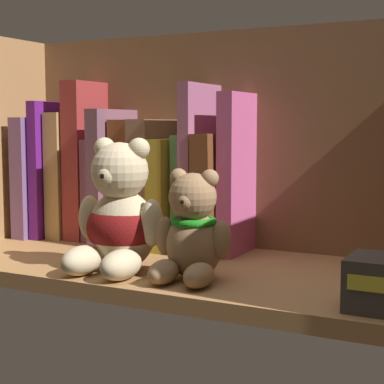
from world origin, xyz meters
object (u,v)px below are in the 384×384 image
object	(u,v)px
book_3	(88,160)
teddy_bear_smaller	(192,233)
book_1	(59,169)
book_11	(221,192)
book_12	(240,173)
book_5	(120,176)
book_9	(192,192)
book_2	(72,175)
teddy_bear_larger	(120,219)
book_4	(105,189)
book_8	(176,193)
book_6	(137,181)
book_7	(157,182)
book_0	(47,176)
book_10	(206,168)

from	to	relation	value
book_3	teddy_bear_smaller	distance (cm)	33.21
book_1	book_11	size ratio (longest dim) A/B	1.29
book_3	book_12	bearing A→B (deg)	0.00
book_5	book_12	xyz separation A→B (cm)	(20.01, 0.00, 1.05)
book_1	book_9	world-z (taller)	book_1
book_2	teddy_bear_larger	size ratio (longest dim) A/B	1.21
book_4	book_9	xyz separation A→B (cm)	(15.28, 0.00, 0.39)
book_2	book_8	world-z (taller)	book_2
book_3	book_6	distance (cm)	9.58
teddy_bear_larger	teddy_bear_smaller	bearing A→B (deg)	-1.60
book_6	book_8	distance (cm)	6.90
book_7	teddy_bear_smaller	xyz separation A→B (cm)	(14.77, -17.42, -3.84)
book_0	book_4	distance (cm)	11.69
book_0	book_4	xyz separation A→B (cm)	(11.57, 0.00, -1.69)
book_1	book_12	xyz separation A→B (cm)	(31.90, 0.00, 0.38)
book_7	book_1	bearing A→B (deg)	180.00
book_1	book_10	bearing A→B (deg)	0.00
teddy_bear_smaller	book_12	bearing A→B (deg)	94.62
book_6	book_12	size ratio (longest dim) A/B	0.84
book_0	book_2	world-z (taller)	book_2
book_7	book_9	bearing A→B (deg)	0.00
book_11	book_1	bearing A→B (deg)	180.00
book_4	book_8	size ratio (longest dim) A/B	0.98
book_3	teddy_bear_smaller	world-z (taller)	book_3
book_12	book_5	bearing A→B (deg)	-180.00
book_2	book_3	world-z (taller)	book_3
book_6	book_11	world-z (taller)	book_6
book_5	book_10	bearing A→B (deg)	0.00
book_0	book_1	distance (cm)	2.76
book_0	teddy_bear_smaller	size ratio (longest dim) A/B	1.48
book_11	teddy_bear_larger	xyz separation A→B (cm)	(-5.91, -17.14, -1.93)
teddy_bear_larger	book_1	bearing A→B (deg)	143.53
book_4	book_9	world-z (taller)	book_9
book_1	book_7	world-z (taller)	book_1
book_4	teddy_bear_smaller	distance (cm)	29.91
book_10	book_9	bearing A→B (deg)	180.00
teddy_bear_smaller	book_4	bearing A→B (deg)	144.25
book_4	book_7	distance (cm)	9.55
teddy_bear_larger	book_6	bearing A→B (deg)	115.62
book_7	book_10	distance (cm)	8.41
book_12	teddy_bear_larger	xyz separation A→B (cm)	(-8.71, -17.14, -4.72)
book_8	book_10	size ratio (longest dim) A/B	0.67
book_12	teddy_bear_larger	size ratio (longest dim) A/B	1.36
book_6	book_9	xyz separation A→B (cm)	(9.42, 0.00, -1.10)
book_3	teddy_bear_larger	xyz separation A→B (cm)	(17.33, -17.14, -5.85)
book_5	teddy_bear_smaller	size ratio (longest dim) A/B	1.57
book_2	book_3	xyz separation A→B (cm)	(3.29, 0.00, 2.39)
book_4	book_6	bearing A→B (deg)	0.00
book_0	book_11	bearing A→B (deg)	0.00
book_8	book_5	bearing A→B (deg)	-180.00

